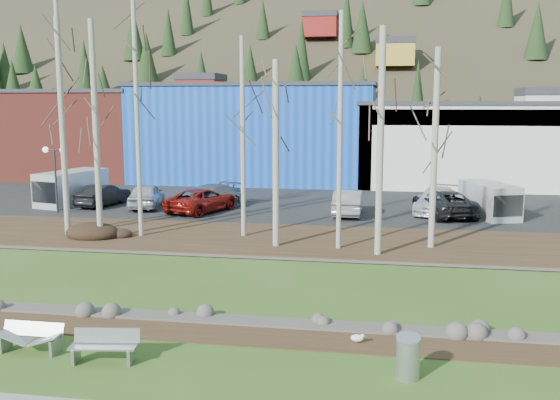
% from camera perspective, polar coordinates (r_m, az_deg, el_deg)
% --- Properties ---
extents(ground, '(200.00, 200.00, 0.00)m').
position_cam_1_polar(ground, '(17.06, -8.49, -14.39)').
color(ground, '#32551A').
rests_on(ground, ground).
extents(dirt_strip, '(80.00, 1.80, 0.03)m').
position_cam_1_polar(dirt_strip, '(18.91, -6.49, -11.91)').
color(dirt_strip, '#382616').
rests_on(dirt_strip, ground).
extents(near_bank_rocks, '(80.00, 0.80, 0.50)m').
position_cam_1_polar(near_bank_rocks, '(19.82, -5.68, -10.95)').
color(near_bank_rocks, '#47423D').
rests_on(near_bank_rocks, ground).
extents(river, '(80.00, 8.00, 0.90)m').
position_cam_1_polar(river, '(23.60, -3.05, -7.63)').
color(river, black).
rests_on(river, ground).
extents(far_bank_rocks, '(80.00, 0.80, 0.46)m').
position_cam_1_polar(far_bank_rocks, '(27.47, -1.18, -5.23)').
color(far_bank_rocks, '#47423D').
rests_on(far_bank_rocks, ground).
extents(far_bank, '(80.00, 7.00, 0.15)m').
position_cam_1_polar(far_bank, '(30.52, -0.06, -3.65)').
color(far_bank, '#382616').
rests_on(far_bank, ground).
extents(parking_lot, '(80.00, 14.00, 0.14)m').
position_cam_1_polar(parking_lot, '(40.73, 2.40, -0.47)').
color(parking_lot, black).
rests_on(parking_lot, ground).
extents(building_brick, '(16.32, 12.24, 7.80)m').
position_cam_1_polar(building_brick, '(61.23, -18.80, 5.83)').
color(building_brick, maroon).
rests_on(building_brick, ground).
extents(building_blue, '(20.40, 12.24, 8.30)m').
position_cam_1_polar(building_blue, '(55.03, -1.97, 6.26)').
color(building_blue, '#0B45AB').
rests_on(building_blue, ground).
extents(building_white, '(18.36, 12.24, 6.80)m').
position_cam_1_polar(building_white, '(54.41, 17.02, 5.06)').
color(building_white, silver).
rests_on(building_white, ground).
extents(hillside, '(160.00, 72.00, 35.00)m').
position_cam_1_polar(hillside, '(99.58, 6.87, 15.09)').
color(hillside, '#322D1F').
rests_on(hillside, ground).
extents(bench_intact, '(1.79, 0.76, 0.87)m').
position_cam_1_polar(bench_intact, '(17.32, -15.75, -12.72)').
color(bench_intact, '#A6A9AB').
rests_on(bench_intact, ground).
extents(bench_damaged, '(1.77, 0.59, 0.78)m').
position_cam_1_polar(bench_damaged, '(18.64, -21.78, -11.59)').
color(bench_damaged, '#A6A9AB').
rests_on(bench_damaged, ground).
extents(litter_bin, '(0.68, 0.68, 1.00)m').
position_cam_1_polar(litter_bin, '(16.08, 11.61, -14.05)').
color(litter_bin, '#A6A9AB').
rests_on(litter_bin, ground).
extents(seagull, '(0.43, 0.21, 0.32)m').
position_cam_1_polar(seagull, '(18.06, 7.11, -12.40)').
color(seagull, gold).
rests_on(seagull, ground).
extents(dirt_mound, '(2.70, 1.91, 0.53)m').
position_cam_1_polar(dirt_mound, '(32.09, -16.77, -2.79)').
color(dirt_mound, black).
rests_on(dirt_mound, far_bank).
extents(birch_0, '(0.28, 0.28, 10.64)m').
position_cam_1_polar(birch_0, '(32.54, -19.27, 6.23)').
color(birch_0, beige).
rests_on(birch_0, far_bank).
extents(birch_1, '(0.22, 0.22, 12.11)m').
position_cam_1_polar(birch_1, '(33.29, -19.33, 7.54)').
color(birch_1, beige).
rests_on(birch_1, far_bank).
extents(birch_2, '(0.28, 0.28, 10.39)m').
position_cam_1_polar(birch_2, '(31.02, -16.49, 6.03)').
color(birch_2, beige).
rests_on(birch_2, far_bank).
extents(birch_3, '(0.22, 0.22, 11.47)m').
position_cam_1_polar(birch_3, '(31.23, -12.92, 7.18)').
color(birch_3, beige).
rests_on(birch_3, far_bank).
extents(birch_4, '(0.30, 0.30, 8.45)m').
position_cam_1_polar(birch_4, '(28.31, -0.38, 4.18)').
color(birch_4, beige).
rests_on(birch_4, far_bank).
extents(birch_5, '(0.22, 0.22, 9.71)m').
position_cam_1_polar(birch_5, '(30.52, -3.42, 5.69)').
color(birch_5, beige).
rests_on(birch_5, far_bank).
extents(birch_6, '(0.22, 0.22, 10.49)m').
position_cam_1_polar(birch_6, '(27.90, 5.50, 6.16)').
color(birch_6, beige).
rests_on(birch_6, far_bank).
extents(birch_7, '(0.29, 0.29, 9.71)m').
position_cam_1_polar(birch_7, '(26.97, 9.17, 5.17)').
color(birch_7, beige).
rests_on(birch_7, far_bank).
extents(birch_8, '(0.29, 0.29, 8.97)m').
position_cam_1_polar(birch_8, '(28.82, 13.95, 4.51)').
color(birch_8, beige).
rests_on(birch_8, far_bank).
extents(street_lamp, '(1.51, 0.45, 3.96)m').
position_cam_1_polar(street_lamp, '(39.44, -19.90, 3.36)').
color(street_lamp, '#262628').
rests_on(street_lamp, parking_lot).
extents(car_0, '(2.75, 4.85, 1.56)m').
position_cam_1_polar(car_0, '(40.15, -12.13, 0.42)').
color(car_0, silver).
rests_on(car_0, parking_lot).
extents(car_1, '(2.22, 4.43, 1.39)m').
position_cam_1_polar(car_1, '(41.50, -15.87, 0.44)').
color(car_1, black).
rests_on(car_1, parking_lot).
extents(car_2, '(3.99, 5.63, 1.42)m').
position_cam_1_polar(car_2, '(38.05, -7.14, -0.01)').
color(car_2, '#9E1A13').
rests_on(car_2, parking_lot).
extents(car_3, '(4.01, 5.63, 1.52)m').
position_cam_1_polar(car_3, '(38.68, -6.63, 0.21)').
color(car_3, gray).
rests_on(car_3, parking_lot).
extents(car_4, '(1.62, 4.59, 1.51)m').
position_cam_1_polar(car_4, '(36.95, 6.23, -0.19)').
color(car_4, '#AEAFB0').
rests_on(car_4, parking_lot).
extents(car_5, '(3.89, 5.91, 1.51)m').
position_cam_1_polar(car_5, '(37.64, 14.76, -0.27)').
color(car_5, '#252628').
rests_on(car_5, parking_lot).
extents(car_6, '(3.31, 5.50, 1.49)m').
position_cam_1_polar(car_6, '(38.56, 14.14, -0.04)').
color(car_6, silver).
rests_on(car_6, parking_lot).
extents(van_white, '(3.14, 4.78, 1.94)m').
position_cam_1_polar(van_white, '(38.00, 18.70, -0.03)').
color(van_white, silver).
rests_on(van_white, parking_lot).
extents(van_grey, '(3.22, 5.29, 2.16)m').
position_cam_1_polar(van_grey, '(42.68, -18.68, 1.06)').
color(van_grey, silver).
rests_on(van_grey, parking_lot).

